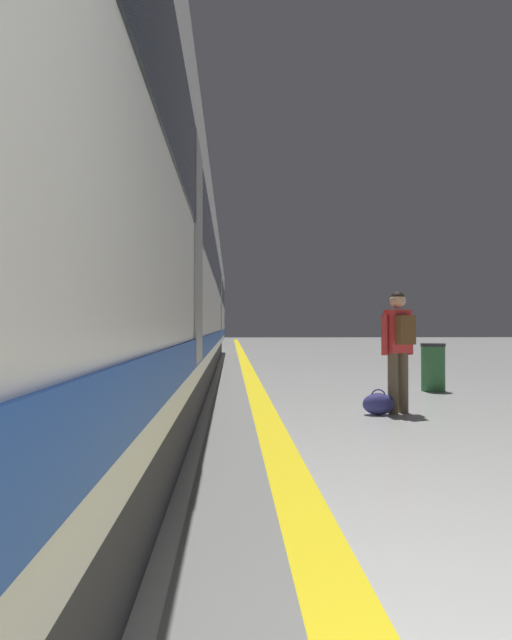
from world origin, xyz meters
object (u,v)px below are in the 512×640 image
object	(u,v)px
passenger_near	(399,341)
waste_bin	(433,367)
high_speed_train	(139,260)
duffel_bag_near	(378,404)

from	to	relation	value
passenger_near	waste_bin	xyz separation A→B (m)	(1.48, 2.44, -0.57)
high_speed_train	duffel_bag_near	size ratio (longest dim) A/B	75.77
high_speed_train	passenger_near	xyz separation A→B (m)	(4.14, -2.74, -1.48)
high_speed_train	duffel_bag_near	distance (m)	5.30
duffel_bag_near	waste_bin	world-z (taller)	waste_bin
duffel_bag_near	waste_bin	bearing A→B (deg)	54.52
waste_bin	passenger_near	bearing A→B (deg)	-121.31
waste_bin	duffel_bag_near	bearing A→B (deg)	-125.48
passenger_near	duffel_bag_near	xyz separation A→B (m)	(-0.33, -0.10, -0.87)
high_speed_train	passenger_near	world-z (taller)	high_speed_train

